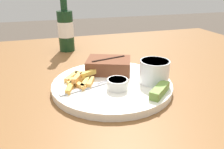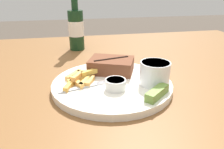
{
  "view_description": "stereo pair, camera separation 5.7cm",
  "coord_description": "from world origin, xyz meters",
  "views": [
    {
      "loc": [
        -0.16,
        -0.5,
        1.0
      ],
      "look_at": [
        0.0,
        0.0,
        0.77
      ],
      "focal_mm": 35.0,
      "sensor_mm": 36.0,
      "label": 1
    },
    {
      "loc": [
        -0.1,
        -0.51,
        1.0
      ],
      "look_at": [
        0.0,
        0.0,
        0.77
      ],
      "focal_mm": 35.0,
      "sensor_mm": 36.0,
      "label": 2
    }
  ],
  "objects": [
    {
      "name": "fries_pile",
      "position": [
        -0.08,
        0.02,
        0.76
      ],
      "size": [
        0.11,
        0.12,
        0.02
      ],
      "color": "#DEA14E",
      "rests_on": "dinner_plate"
    },
    {
      "name": "coleslaw_cup",
      "position": [
        0.1,
        -0.03,
        0.79
      ],
      "size": [
        0.08,
        0.08,
        0.06
      ],
      "color": "white",
      "rests_on": "dinner_plate"
    },
    {
      "name": "beer_bottle",
      "position": [
        -0.07,
        0.38,
        0.83
      ],
      "size": [
        0.06,
        0.06,
        0.25
      ],
      "color": "#143319",
      "rests_on": "dining_table"
    },
    {
      "name": "steak_portion",
      "position": [
        0.01,
        0.07,
        0.77
      ],
      "size": [
        0.15,
        0.13,
        0.04
      ],
      "color": "brown",
      "rests_on": "dinner_plate"
    },
    {
      "name": "dining_table",
      "position": [
        0.0,
        0.0,
        0.67
      ],
      "size": [
        1.51,
        1.24,
        0.74
      ],
      "color": "brown",
      "rests_on": "ground_plane"
    },
    {
      "name": "fork_utensil",
      "position": [
        -0.08,
        -0.02,
        0.75
      ],
      "size": [
        0.13,
        0.05,
        0.0
      ],
      "rotation": [
        0.0,
        0.0,
        6.57
      ],
      "color": "#B7B7BC",
      "rests_on": "dinner_plate"
    },
    {
      "name": "pickle_spear",
      "position": [
        0.08,
        -0.1,
        0.76
      ],
      "size": [
        0.07,
        0.07,
        0.02
      ],
      "color": "olive",
      "rests_on": "dinner_plate"
    },
    {
      "name": "dipping_sauce_cup",
      "position": [
        -0.0,
        -0.04,
        0.77
      ],
      "size": [
        0.05,
        0.05,
        0.03
      ],
      "color": "silver",
      "rests_on": "dinner_plate"
    },
    {
      "name": "dinner_plate",
      "position": [
        0.0,
        0.0,
        0.74
      ],
      "size": [
        0.31,
        0.31,
        0.02
      ],
      "color": "silver",
      "rests_on": "dining_table"
    }
  ]
}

